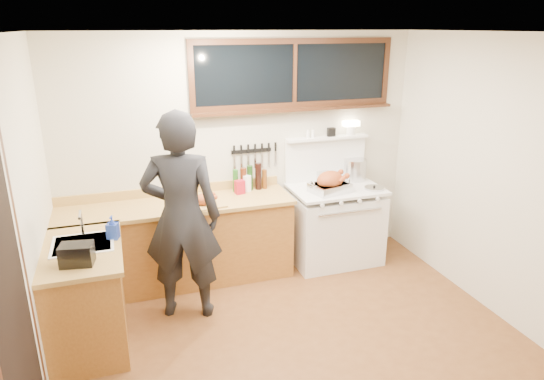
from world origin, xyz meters
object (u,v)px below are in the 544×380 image
object	(u,v)px
man	(182,217)
roast_turkey	(330,183)
vintage_stove	(334,222)
cutting_board	(205,201)

from	to	relation	value
man	roast_turkey	world-z (taller)	man
vintage_stove	roast_turkey	xyz separation A→B (m)	(-0.13, -0.13, 0.53)
man	cutting_board	xyz separation A→B (m)	(0.31, 0.46, -0.04)
vintage_stove	cutting_board	distance (m)	1.60
vintage_stove	man	bearing A→B (deg)	-162.21
vintage_stove	roast_turkey	distance (m)	0.56
vintage_stove	cutting_board	size ratio (longest dim) A/B	3.77
cutting_board	roast_turkey	xyz separation A→B (m)	(1.39, 0.00, 0.05)
roast_turkey	man	bearing A→B (deg)	-164.86
cutting_board	man	bearing A→B (deg)	-123.93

